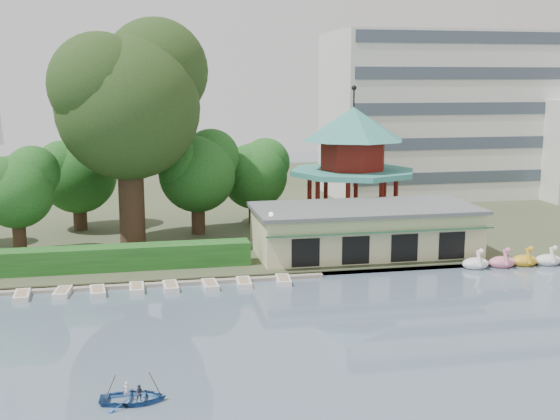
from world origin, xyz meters
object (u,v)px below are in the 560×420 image
object	(u,v)px
pavilion	(353,155)
big_tree	(130,96)
boathouse	(364,229)
rowboat_with_passengers	(133,393)
dock	(90,286)

from	to	relation	value
pavilion	big_tree	bearing A→B (deg)	-169.65
boathouse	rowboat_with_passengers	bearing A→B (deg)	-128.39
big_tree	rowboat_with_passengers	bearing A→B (deg)	-90.12
pavilion	big_tree	xyz separation A→B (m)	(-20.84, -3.80, 5.83)
pavilion	rowboat_with_passengers	xyz separation A→B (m)	(-20.90, -33.88, -7.04)
pavilion	rowboat_with_passengers	world-z (taller)	pavilion
dock	big_tree	size ratio (longest dim) A/B	1.74
dock	boathouse	size ratio (longest dim) A/B	1.83
dock	rowboat_with_passengers	world-z (taller)	rowboat_with_passengers
big_tree	rowboat_with_passengers	distance (m)	32.71
big_tree	rowboat_with_passengers	world-z (taller)	big_tree
rowboat_with_passengers	big_tree	bearing A→B (deg)	89.88
boathouse	big_tree	distance (m)	22.65
dock	pavilion	xyz separation A→B (m)	(24.00, 14.80, 7.36)
dock	big_tree	bearing A→B (deg)	73.94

